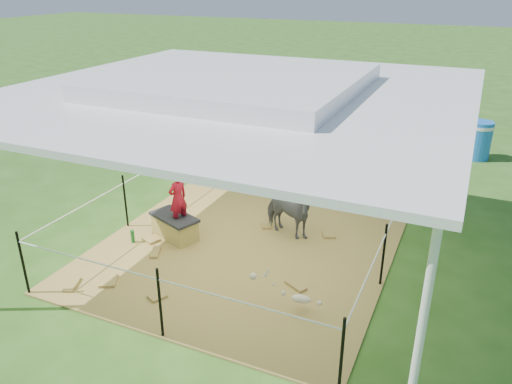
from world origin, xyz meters
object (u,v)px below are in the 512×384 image
at_px(straw_bale, 175,228).
at_px(woman, 177,193).
at_px(trash_barrel, 478,140).
at_px(green_bottle, 133,236).
at_px(distant_person, 457,130).
at_px(pony, 287,213).
at_px(picnic_table_near, 424,119).
at_px(foal, 301,297).

distance_m(straw_bale, woman, 0.67).
bearing_deg(trash_barrel, straw_bale, -124.81).
height_order(green_bottle, distant_person, distant_person).
height_order(pony, picnic_table_near, pony).
relative_size(picnic_table_near, distant_person, 1.64).
xyz_separation_m(green_bottle, distant_person, (4.55, 7.62, 0.36)).
bearing_deg(distant_person, pony, 94.02).
distance_m(green_bottle, pony, 2.63).
bearing_deg(green_bottle, distant_person, 59.16).
bearing_deg(foal, woman, 150.52).
relative_size(green_bottle, picnic_table_near, 0.14).
height_order(straw_bale, green_bottle, straw_bale).
xyz_separation_m(green_bottle, foal, (3.20, -0.63, 0.11)).
relative_size(green_bottle, pony, 0.22).
height_order(foal, trash_barrel, trash_barrel).
distance_m(straw_bale, picnic_table_near, 9.05).
height_order(woman, pony, woman).
bearing_deg(distant_person, woman, 85.28).
relative_size(woman, green_bottle, 4.32).
relative_size(woman, trash_barrel, 1.04).
height_order(woman, foal, woman).
distance_m(straw_bale, pony, 1.93).
distance_m(pony, picnic_table_near, 7.79).
relative_size(pony, trash_barrel, 1.09).
relative_size(pony, picnic_table_near, 0.62).
relative_size(woman, foal, 1.21).
distance_m(foal, distant_person, 8.37).
bearing_deg(trash_barrel, picnic_table_near, 126.92).
xyz_separation_m(woman, foal, (2.55, -1.08, -0.62)).
xyz_separation_m(straw_bale, woman, (0.10, -0.00, 0.66)).
bearing_deg(green_bottle, trash_barrel, 53.90).
height_order(pony, foal, pony).
bearing_deg(picnic_table_near, straw_bale, -110.03).
bearing_deg(woman, trash_barrel, 166.99).
bearing_deg(trash_barrel, distant_person, 130.33).
height_order(trash_barrel, picnic_table_near, trash_barrel).
bearing_deg(straw_bale, trash_barrel, 55.19).
relative_size(green_bottle, trash_barrel, 0.24).
bearing_deg(straw_bale, distant_person, 60.84).
xyz_separation_m(trash_barrel, distant_person, (-0.54, 0.64, 0.03)).
bearing_deg(straw_bale, pony, 26.07).
xyz_separation_m(pony, distant_person, (2.28, 6.33, 0.04)).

